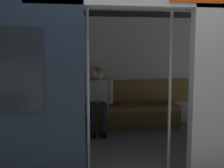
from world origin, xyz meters
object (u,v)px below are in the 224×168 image
at_px(bench_seat, 107,112).
at_px(grab_pole_door, 88,90).
at_px(person_seated, 98,95).
at_px(handbag, 73,102).
at_px(grab_pole_far, 170,88).
at_px(train_car, 111,49).
at_px(book, 116,105).

distance_m(bench_seat, grab_pole_door, 2.19).
relative_size(person_seated, grab_pole_door, 0.56).
xyz_separation_m(person_seated, handbag, (0.44, -0.12, -0.14)).
height_order(person_seated, grab_pole_far, grab_pole_far).
relative_size(handbag, grab_pole_door, 0.12).
distance_m(handbag, grab_pole_far, 2.37).
relative_size(bench_seat, person_seated, 2.38).
distance_m(person_seated, grab_pole_door, 2.03).
bearing_deg(bench_seat, train_car, 85.82).
bearing_deg(handbag, person_seated, 164.41).
bearing_deg(handbag, train_car, 114.53).
height_order(train_car, handbag, train_car).
bearing_deg(grab_pole_far, train_car, -56.85).
bearing_deg(grab_pole_far, person_seated, -71.04).
xyz_separation_m(book, grab_pole_door, (0.68, 2.10, 0.59)).
relative_size(handbag, grab_pole_far, 0.12).
relative_size(bench_seat, handbag, 10.65).
bearing_deg(person_seated, train_car, 94.85).
relative_size(handbag, book, 1.18).
bearing_deg(grab_pole_far, bench_seat, -76.03).
height_order(train_car, person_seated, train_car).
distance_m(grab_pole_door, grab_pole_far, 0.98).
height_order(train_car, bench_seat, train_car).
bearing_deg(person_seated, bench_seat, -162.59).
relative_size(bench_seat, grab_pole_door, 1.33).
bearing_deg(grab_pole_door, person_seated, -99.24).
bearing_deg(book, handbag, -0.31).
bearing_deg(grab_pole_door, bench_seat, -103.58).
distance_m(bench_seat, person_seated, 0.37).
relative_size(train_car, grab_pole_far, 3.07).
relative_size(train_car, person_seated, 5.49).
bearing_deg(train_car, handbag, -65.47).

